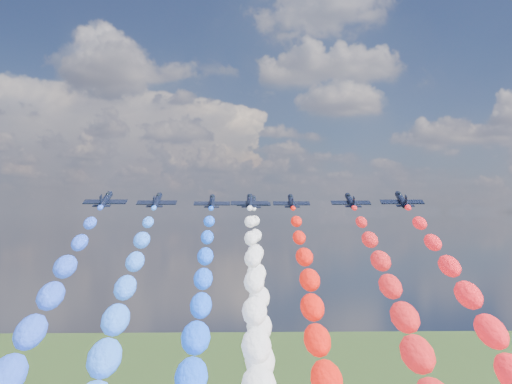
{
  "coord_description": "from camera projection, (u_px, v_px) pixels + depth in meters",
  "views": [
    {
      "loc": [
        -3.55,
        -131.96,
        105.71
      ],
      "look_at": [
        0.0,
        4.0,
        110.33
      ],
      "focal_mm": 42.08,
      "sensor_mm": 36.0,
      "label": 1
    }
  ],
  "objects": [
    {
      "name": "jet_0",
      "position": [
        106.0,
        200.0,
        124.72
      ],
      "size": [
        8.85,
        12.07,
        6.37
      ],
      "primitive_type": null,
      "rotation": [
        0.34,
        0.0,
        0.0
      ],
      "color": "black"
    },
    {
      "name": "jet_1",
      "position": [
        157.0,
        201.0,
        134.36
      ],
      "size": [
        9.02,
        12.19,
        6.37
      ],
      "primitive_type": null,
      "rotation": [
        0.34,
        0.0,
        -0.01
      ],
      "color": "black"
    },
    {
      "name": "jet_2",
      "position": [
        212.0,
        202.0,
        147.44
      ],
      "size": [
        9.09,
        12.24,
        6.37
      ],
      "primitive_type": null,
      "rotation": [
        0.34,
        0.0,
        0.02
      ],
      "color": "black"
    },
    {
      "name": "trail_2",
      "position": [
        194.0,
        374.0,
        91.15
      ],
      "size": [
        6.09,
        107.42,
        57.24
      ],
      "primitive_type": null,
      "color": "#1753FF"
    },
    {
      "name": "jet_3",
      "position": [
        250.0,
        201.0,
        141.84
      ],
      "size": [
        9.24,
        12.35,
        6.37
      ],
      "primitive_type": null,
      "rotation": [
        0.34,
        0.0,
        -0.03
      ],
      "color": "black"
    },
    {
      "name": "jet_4",
      "position": [
        254.0,
        202.0,
        157.23
      ],
      "size": [
        8.86,
        12.07,
        6.37
      ],
      "primitive_type": null,
      "rotation": [
        0.34,
        0.0,
        -0.0
      ],
      "color": "black"
    },
    {
      "name": "trail_4",
      "position": [
        261.0,
        358.0,
        100.94
      ],
      "size": [
        6.09,
        107.42,
        57.24
      ],
      "primitive_type": null,
      "color": "silver"
    },
    {
      "name": "jet_5",
      "position": [
        291.0,
        202.0,
        145.69
      ],
      "size": [
        9.1,
        12.25,
        6.37
      ],
      "primitive_type": null,
      "rotation": [
        0.34,
        0.0,
        -0.02
      ],
      "color": "black"
    },
    {
      "name": "trail_5",
      "position": [
        323.0,
        377.0,
        89.4
      ],
      "size": [
        6.09,
        107.42,
        57.24
      ],
      "primitive_type": null,
      "color": "red"
    },
    {
      "name": "jet_6",
      "position": [
        350.0,
        201.0,
        136.18
      ],
      "size": [
        8.99,
        12.17,
        6.37
      ],
      "primitive_type": null,
      "rotation": [
        0.34,
        0.0,
        -0.01
      ],
      "color": "black"
    },
    {
      "name": "jet_7",
      "position": [
        402.0,
        200.0,
        125.5
      ],
      "size": [
        9.62,
        12.62,
        6.37
      ],
      "primitive_type": null,
      "rotation": [
        0.34,
        0.0,
        -0.07
      ],
      "color": "black"
    }
  ]
}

